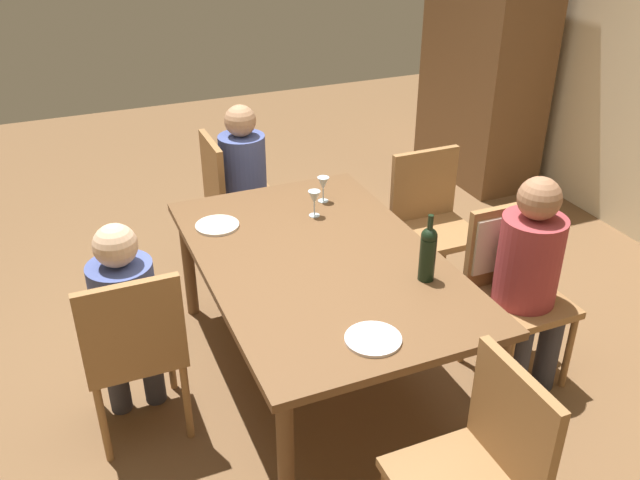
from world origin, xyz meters
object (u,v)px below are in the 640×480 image
(chair_left_end, at_px, (232,194))
(chair_far_right, at_px, (510,268))
(armoire_cabinet, at_px, (486,48))
(person_man_guest, at_px, (531,271))
(wine_glass_centre, at_px, (323,184))
(chair_near, at_px, (133,345))
(chair_right_end, at_px, (481,464))
(chair_far_left, at_px, (431,216))
(wine_bottle_tall_green, at_px, (428,252))
(dinner_plate_host, at_px, (217,225))
(person_man_bearded, at_px, (126,312))
(wine_glass_near_left, at_px, (314,198))
(dining_table, at_px, (320,270))
(dinner_plate_guest_left, at_px, (373,339))
(person_woman_host, at_px, (247,175))

(chair_left_end, distance_m, chair_far_right, 1.87)
(armoire_cabinet, distance_m, chair_far_right, 2.71)
(chair_far_right, relative_size, person_man_guest, 0.80)
(wine_glass_centre, bearing_deg, armoire_cabinet, 124.61)
(person_man_guest, bearing_deg, wine_glass_centre, -56.17)
(chair_near, xyz_separation_m, chair_right_end, (1.19, 1.03, 0.00))
(chair_far_left, height_order, chair_right_end, same)
(wine_bottle_tall_green, bearing_deg, dinner_plate_host, -139.51)
(armoire_cabinet, height_order, chair_left_end, armoire_cabinet)
(armoire_cabinet, distance_m, chair_far_left, 2.11)
(chair_near, xyz_separation_m, chair_far_left, (-0.58, 1.89, 0.00))
(chair_right_end, relative_size, wine_bottle_tall_green, 2.76)
(armoire_cabinet, relative_size, person_man_guest, 1.89)
(chair_right_end, bearing_deg, chair_far_right, -40.72)
(dinner_plate_host, bearing_deg, wine_bottle_tall_green, 40.49)
(person_man_bearded, height_order, wine_bottle_tall_green, person_man_bearded)
(dinner_plate_host, bearing_deg, person_man_guest, 54.45)
(chair_left_end, bearing_deg, chair_far_left, 52.70)
(person_man_guest, xyz_separation_m, wine_glass_near_left, (-0.86, -0.80, 0.16))
(armoire_cabinet, distance_m, dinner_plate_host, 3.10)
(chair_far_right, xyz_separation_m, person_man_guest, (0.15, 0.00, 0.07))
(dining_table, height_order, wine_glass_centre, wine_glass_centre)
(dining_table, relative_size, chair_right_end, 1.95)
(person_man_guest, bearing_deg, person_man_bearded, -13.55)
(armoire_cabinet, xyz_separation_m, chair_far_right, (2.28, -1.37, -0.50))
(wine_glass_centre, bearing_deg, chair_left_end, -153.03)
(chair_far_left, bearing_deg, dinner_plate_guest_left, 49.75)
(person_man_bearded, relative_size, dinner_plate_guest_left, 4.66)
(chair_near, xyz_separation_m, dinner_plate_guest_left, (0.61, 0.89, 0.19))
(dining_table, distance_m, chair_left_end, 1.29)
(wine_bottle_tall_green, bearing_deg, person_woman_host, -167.91)
(wine_glass_near_left, bearing_deg, chair_right_end, -2.07)
(wine_glass_near_left, height_order, wine_glass_centre, same)
(dining_table, bearing_deg, chair_far_left, 117.45)
(chair_left_end, height_order, chair_right_end, same)
(dinner_plate_host, bearing_deg, chair_near, -43.29)
(dining_table, height_order, dinner_plate_host, dinner_plate_host)
(chair_left_end, bearing_deg, person_man_guest, 31.16)
(armoire_cabinet, height_order, person_woman_host, armoire_cabinet)
(chair_far_right, xyz_separation_m, chair_far_left, (-0.77, 0.00, -0.06))
(dining_table, distance_m, wine_glass_near_left, 0.49)
(chair_far_left, xyz_separation_m, wine_bottle_tall_green, (0.86, -0.57, 0.33))
(chair_near, height_order, chair_far_left, same)
(chair_far_right, distance_m, person_man_guest, 0.16)
(armoire_cabinet, distance_m, person_woman_host, 2.44)
(armoire_cabinet, bearing_deg, wine_glass_near_left, -54.16)
(chair_right_end, bearing_deg, chair_far_left, -25.89)
(dining_table, height_order, wine_bottle_tall_green, wine_bottle_tall_green)
(person_man_guest, bearing_deg, dining_table, -24.46)
(person_woman_host, distance_m, wine_bottle_tall_green, 1.70)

